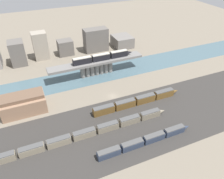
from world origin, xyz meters
name	(u,v)px	position (x,y,z in m)	size (l,w,h in m)	color
ground_plane	(113,96)	(0.00, 0.00, 0.00)	(400.00, 400.00, 0.00)	#756B5B
railbed_yard	(132,123)	(0.00, -24.00, 0.00)	(280.00, 42.00, 0.01)	#33302D
river_water	(97,74)	(0.00, 25.61, 0.00)	(320.00, 21.56, 0.01)	#47606B
bridge	(97,65)	(0.00, 25.61, 6.78)	(60.79, 7.47, 9.55)	slate
train_on_bridge	(103,57)	(4.36, 25.61, 11.55)	(39.78, 2.82, 4.09)	black
train_yard_near	(146,140)	(-0.43, -36.92, 1.67)	(44.81, 2.71, 3.42)	#2D384C
train_yard_mid	(87,133)	(-22.18, -23.17, 1.75)	(80.38, 2.83, 3.57)	gray
train_yard_far	(137,101)	(9.17, -11.77, 2.06)	(50.41, 3.06, 4.20)	brown
warehouse_building	(23,104)	(-45.96, 5.77, 4.64)	(21.34, 12.39, 9.76)	#937056
city_block_left	(18,53)	(-44.52, 60.09, 8.26)	(9.84, 11.39, 16.52)	#605B56
city_block_center	(40,46)	(-28.71, 62.77, 9.78)	(9.98, 8.32, 19.55)	gray
city_block_right	(65,47)	(-11.36, 62.64, 5.56)	(10.87, 8.97, 11.13)	#605B56
city_block_far_right	(96,40)	(11.99, 60.50, 8.64)	(17.97, 8.92, 17.28)	#605B56
city_block_tall	(122,41)	(34.07, 59.82, 4.22)	(14.40, 15.74, 8.44)	slate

